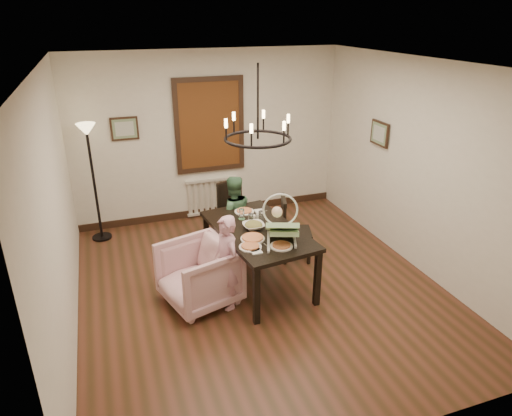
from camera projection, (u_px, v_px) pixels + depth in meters
room_shell at (250, 177)px, 5.74m from camera, size 4.51×5.00×2.81m
dining_table at (258, 235)px, 5.81m from camera, size 1.15×1.78×0.78m
chair_far at (237, 215)px, 6.88m from camera, size 0.55×0.55×0.99m
chair_right at (296, 229)px, 6.49m from camera, size 0.52×0.52×0.95m
armchair at (199, 274)px, 5.53m from camera, size 1.05×1.03×0.77m
elderly_woman at (227, 270)px, 5.41m from camera, size 0.30×0.40×0.98m
seated_man at (233, 222)px, 6.62m from camera, size 0.50×0.39×1.00m
baby_bouncer at (282, 225)px, 5.41m from camera, size 0.63×0.73×0.40m
salad_bowl at (254, 225)px, 5.77m from camera, size 0.32×0.32×0.08m
pizza_platter at (253, 238)px, 5.49m from camera, size 0.29×0.29×0.04m
drinking_glass at (251, 219)px, 5.89m from camera, size 0.07×0.07×0.13m
window_blinds at (210, 125)px, 7.48m from camera, size 1.00×0.03×1.40m
radiator at (212, 196)px, 7.99m from camera, size 0.92×0.12×0.62m
picture_back at (125, 129)px, 7.06m from camera, size 0.42×0.03×0.36m
picture_right at (380, 133)px, 6.77m from camera, size 0.03×0.42×0.36m
floor_lamp at (94, 185)px, 6.91m from camera, size 0.30×0.30×1.80m
chandelier at (258, 139)px, 5.32m from camera, size 0.80×0.80×0.04m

